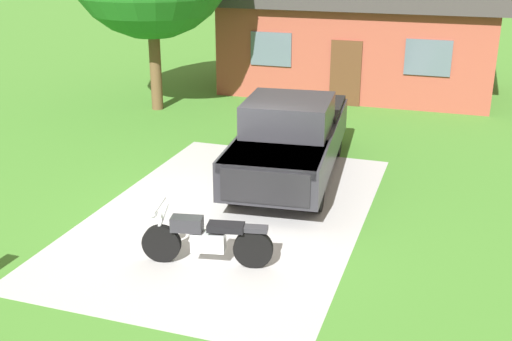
{
  "coord_description": "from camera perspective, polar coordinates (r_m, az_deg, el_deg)",
  "views": [
    {
      "loc": [
        4.09,
        -10.65,
        5.12
      ],
      "look_at": [
        0.47,
        0.17,
        0.9
      ],
      "focal_mm": 44.05,
      "sensor_mm": 36.0,
      "label": 1
    }
  ],
  "objects": [
    {
      "name": "ground_plane",
      "position": [
        12.51,
        -2.29,
        -3.88
      ],
      "size": [
        80.0,
        80.0,
        0.0
      ],
      "primitive_type": "plane",
      "color": "#407A2A"
    },
    {
      "name": "driveway_pad",
      "position": [
        12.51,
        -2.29,
        -3.87
      ],
      "size": [
        5.17,
        8.09,
        0.01
      ],
      "primitive_type": "cube",
      "color": "#A7A7A7",
      "rests_on": "ground"
    },
    {
      "name": "motorcycle",
      "position": [
        10.46,
        -4.59,
        -6.17
      ],
      "size": [
        2.19,
        0.79,
        1.09
      ],
      "color": "black",
      "rests_on": "ground"
    },
    {
      "name": "pickup_truck",
      "position": [
        14.19,
        3.24,
        3.19
      ],
      "size": [
        2.54,
        5.78,
        1.9
      ],
      "color": "black",
      "rests_on": "ground"
    },
    {
      "name": "neighbor_house",
      "position": [
        22.95,
        9.44,
        11.69
      ],
      "size": [
        9.6,
        5.6,
        3.5
      ],
      "color": "brown",
      "rests_on": "ground"
    }
  ]
}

